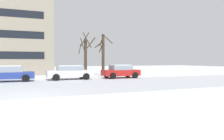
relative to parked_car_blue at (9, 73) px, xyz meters
The scene contains 8 objects.
ground_plane 9.02m from the parked_car_blue, 81.32° to the right, with size 120.00×120.00×0.00m, color white.
road_surface 5.50m from the parked_car_blue, 75.59° to the right, with size 80.00×9.22×0.00m.
parked_car_blue is the anchor object (origin of this frame).
parked_car_white 5.42m from the parked_car_blue, ahead, with size 4.41×2.06×1.39m.
parked_car_red 10.84m from the parked_car_blue, ahead, with size 3.94×2.00×1.42m.
tree_far_left 8.79m from the parked_car_blue, 22.87° to the left, with size 2.06×1.76×5.24m.
tree_far_right 11.13m from the parked_car_blue, 20.29° to the left, with size 2.01×2.05×5.09m.
building_far_left 12.50m from the parked_car_blue, 95.75° to the left, with size 12.18×8.37×10.18m.
Camera 1 is at (-0.18, -12.20, 1.85)m, focal length 34.57 mm.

